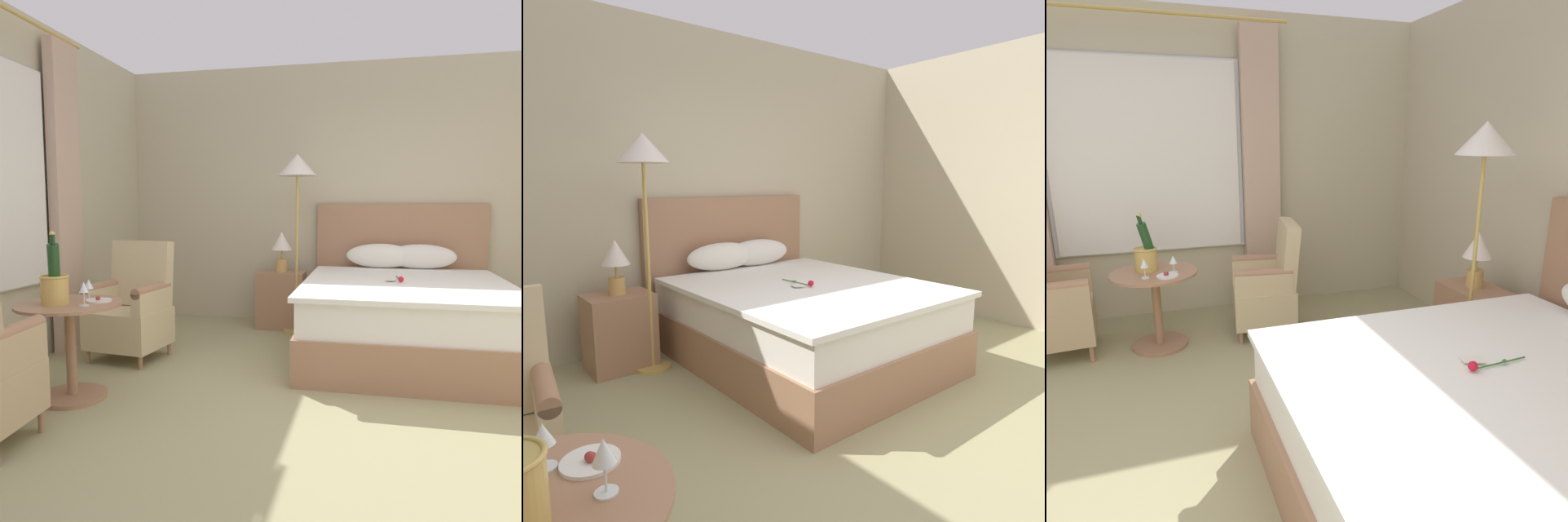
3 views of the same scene
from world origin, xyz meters
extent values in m
plane|color=tan|center=(0.00, 0.00, 0.00)|extent=(7.00, 7.00, 0.00)
cube|color=#C2B799|center=(0.00, 2.78, 1.44)|extent=(5.62, 0.12, 2.88)
cube|color=#C9A992|center=(-2.65, 1.06, 1.37)|extent=(0.10, 0.36, 2.74)
cube|color=#A07355|center=(0.34, 1.55, 0.18)|extent=(1.70, 2.16, 0.36)
cube|color=white|center=(0.34, 1.55, 0.49)|extent=(1.65, 2.09, 0.27)
cube|color=white|center=(0.34, 1.49, 0.65)|extent=(1.73, 2.03, 0.04)
cube|color=#A07355|center=(0.34, 2.66, 0.85)|extent=(1.79, 0.08, 0.99)
ellipsoid|color=white|center=(0.14, 2.46, 0.79)|extent=(0.72, 0.24, 0.26)
ellipsoid|color=white|center=(0.55, 2.46, 0.79)|extent=(0.72, 0.24, 0.26)
cylinder|color=#2D6628|center=(0.29, 1.56, 0.68)|extent=(0.03, 0.33, 0.01)
sphere|color=red|center=(0.30, 1.40, 0.70)|extent=(0.05, 0.05, 0.05)
ellipsoid|color=#33702D|center=(0.29, 1.59, 0.68)|extent=(0.05, 0.05, 0.01)
cube|color=white|center=(0.22, 1.46, 0.68)|extent=(0.11, 0.13, 0.00)
cube|color=#A07355|center=(-0.90, 2.33, 0.31)|extent=(0.50, 0.37, 0.61)
sphere|color=olive|center=(-0.64, 2.33, 0.44)|extent=(0.02, 0.02, 0.02)
cylinder|color=tan|center=(-0.90, 2.33, 0.68)|extent=(0.13, 0.13, 0.14)
cylinder|color=tan|center=(-0.90, 2.33, 0.80)|extent=(0.02, 0.02, 0.10)
cone|color=silver|center=(-0.90, 2.33, 0.95)|extent=(0.22, 0.22, 0.20)
cylinder|color=tan|center=(-0.71, 2.16, 0.01)|extent=(0.28, 0.28, 0.03)
cylinder|color=tan|center=(-0.71, 2.16, 0.83)|extent=(0.03, 0.03, 1.59)
cone|color=silver|center=(-0.71, 2.16, 1.73)|extent=(0.40, 0.40, 0.22)
cylinder|color=#A07355|center=(-1.93, -0.02, 0.01)|extent=(0.46, 0.46, 0.03)
cylinder|color=#A07355|center=(-1.93, -0.02, 0.32)|extent=(0.07, 0.07, 0.64)
cylinder|color=#A07355|center=(-1.93, -0.02, 0.65)|extent=(0.70, 0.70, 0.02)
cylinder|color=tan|center=(-2.00, -0.08, 0.75)|extent=(0.18, 0.18, 0.18)
torus|color=tan|center=(-2.00, -0.08, 0.85)|extent=(0.19, 0.19, 0.02)
cylinder|color=white|center=(-2.00, -0.08, 0.83)|extent=(0.16, 0.16, 0.03)
cylinder|color=#1E4723|center=(-2.01, -0.06, 0.91)|extent=(0.12, 0.14, 0.32)
cylinder|color=#193D1E|center=(-1.99, -0.10, 1.09)|extent=(0.04, 0.05, 0.08)
sphere|color=gold|center=(-1.99, -0.10, 1.13)|extent=(0.04, 0.04, 0.04)
cylinder|color=white|center=(-1.78, -0.09, 0.66)|extent=(0.06, 0.06, 0.01)
cylinder|color=white|center=(-1.78, -0.09, 0.71)|extent=(0.01, 0.01, 0.08)
cone|color=white|center=(-1.78, -0.09, 0.79)|extent=(0.06, 0.06, 0.07)
cylinder|color=white|center=(-1.88, 0.13, 0.66)|extent=(0.07, 0.07, 0.01)
cylinder|color=white|center=(-1.88, 0.13, 0.70)|extent=(0.01, 0.01, 0.07)
cone|color=white|center=(-1.88, 0.13, 0.77)|extent=(0.07, 0.07, 0.07)
cylinder|color=white|center=(-1.77, 0.08, 0.67)|extent=(0.17, 0.17, 0.01)
sphere|color=maroon|center=(-1.77, 0.07, 0.69)|extent=(0.03, 0.03, 0.03)
sphere|color=#9E3227|center=(-1.77, 0.06, 0.69)|extent=(0.03, 0.03, 0.03)
sphere|color=maroon|center=(-1.77, 0.06, 0.69)|extent=(0.02, 0.02, 0.02)
cylinder|color=#A07355|center=(-2.26, 0.71, 0.06)|extent=(0.04, 0.04, 0.11)
cylinder|color=#A07355|center=(-1.75, 0.64, 0.06)|extent=(0.04, 0.04, 0.11)
cylinder|color=#A07355|center=(-2.20, 1.16, 0.06)|extent=(0.04, 0.04, 0.11)
cylinder|color=#A07355|center=(-1.69, 1.09, 0.06)|extent=(0.04, 0.04, 0.11)
cube|color=#CEBA8E|center=(-1.98, 0.90, 0.27)|extent=(0.66, 0.61, 0.32)
cube|color=#CEBA8E|center=(-1.95, 1.12, 0.72)|extent=(0.58, 0.25, 0.59)
cube|color=#CEBA8E|center=(-2.22, 0.92, 0.53)|extent=(0.15, 0.50, 0.19)
cylinder|color=#A07355|center=(-2.22, 0.92, 0.62)|extent=(0.15, 0.50, 0.09)
cube|color=#CEBA8E|center=(-1.73, 0.85, 0.53)|extent=(0.15, 0.50, 0.19)
cylinder|color=#A07355|center=(-1.73, 0.85, 0.62)|extent=(0.15, 0.50, 0.09)
cylinder|color=#A07355|center=(-1.80, -0.55, 0.07)|extent=(0.04, 0.04, 0.14)
cube|color=tan|center=(-1.79, -0.73, 0.54)|extent=(0.13, 0.45, 0.20)
cylinder|color=#A07355|center=(-1.79, -0.73, 0.65)|extent=(0.13, 0.45, 0.09)
camera|label=1|loc=(0.06, -3.04, 1.30)|focal=35.00mm
camera|label=2|loc=(-2.11, -1.26, 1.48)|focal=32.00mm
camera|label=3|loc=(1.95, 0.01, 1.76)|focal=32.00mm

